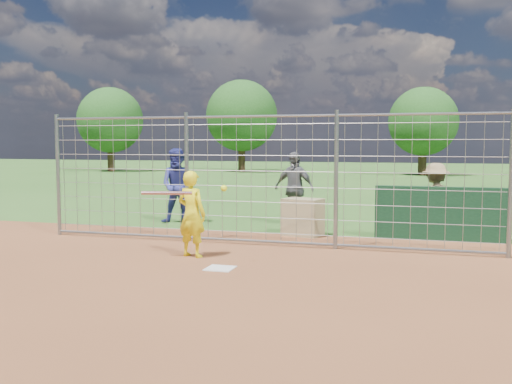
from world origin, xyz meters
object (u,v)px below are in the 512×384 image
(bystander_a, at_px, (178,186))
(bystander_c, at_px, (435,200))
(bystander_b, at_px, (294,188))
(batter, at_px, (192,214))
(equipment_bin, at_px, (303,217))

(bystander_a, bearing_deg, bystander_c, -13.85)
(bystander_a, distance_m, bystander_b, 2.85)
(bystander_a, relative_size, bystander_c, 1.19)
(batter, relative_size, bystander_b, 0.85)
(batter, height_order, bystander_b, bystander_b)
(batter, bearing_deg, equipment_bin, -101.94)
(bystander_a, xyz_separation_m, bystander_c, (6.06, -0.28, -0.15))
(bystander_a, height_order, bystander_c, bystander_a)
(batter, distance_m, bystander_b, 4.40)
(batter, xyz_separation_m, bystander_b, (0.86, 4.31, 0.14))
(bystander_a, height_order, equipment_bin, bystander_a)
(bystander_a, xyz_separation_m, bystander_b, (2.81, 0.51, -0.04))
(batter, height_order, bystander_c, bystander_c)
(batter, height_order, equipment_bin, batter)
(batter, relative_size, bystander_c, 0.97)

